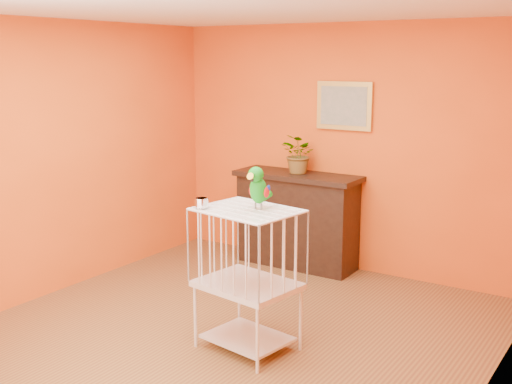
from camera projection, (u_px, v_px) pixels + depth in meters
The scene contains 8 objects.
ground at pixel (220, 339), 5.20m from camera, with size 4.50×4.50×0.00m, color brown.
room_shell at pixel (218, 146), 4.87m from camera, with size 4.50×4.50×4.50m.
console_cabinet at pixel (297, 220), 6.97m from camera, with size 1.38×0.50×1.03m.
potted_plant at pixel (303, 158), 6.88m from camera, with size 0.38×0.42×0.33m, color #26722D.
framed_picture at pixel (344, 106), 6.66m from camera, with size 0.62×0.04×0.50m.
birdcage at pixel (247, 278), 4.92m from camera, with size 0.80×0.66×1.12m.
feed_cup at pixel (201, 203), 4.86m from camera, with size 0.10×0.10×0.07m, color silver.
parrot at pixel (258, 187), 4.80m from camera, with size 0.16×0.29×0.33m.
Camera 1 is at (2.88, -3.90, 2.24)m, focal length 45.00 mm.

